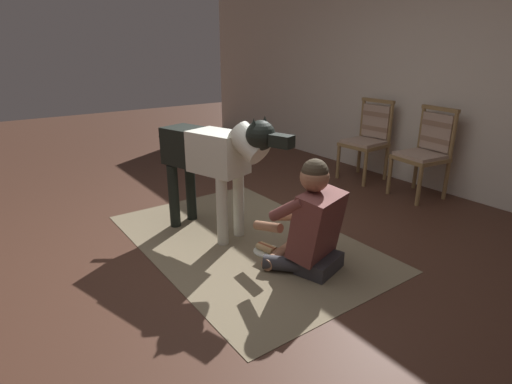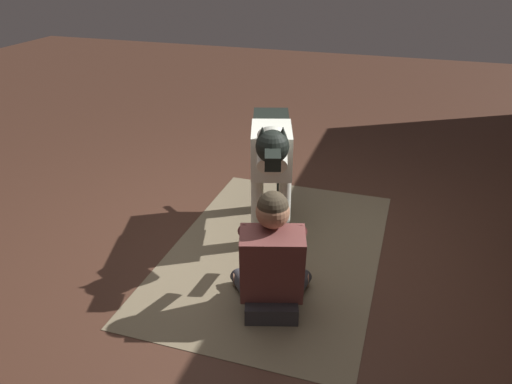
% 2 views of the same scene
% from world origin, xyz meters
% --- Properties ---
extents(ground_plane, '(16.09, 16.09, 0.00)m').
position_xyz_m(ground_plane, '(0.00, 0.00, 0.00)').
color(ground_plane, '#462A1E').
extents(back_wall, '(9.30, 0.10, 2.60)m').
position_xyz_m(back_wall, '(0.00, 2.95, 1.30)').
color(back_wall, beige).
rests_on(back_wall, ground).
extents(area_rug, '(2.41, 1.59, 0.01)m').
position_xyz_m(area_rug, '(-0.02, 0.33, 0.00)').
color(area_rug, '#786A50').
rests_on(area_rug, ground).
extents(dining_chair_left_of_pair, '(0.48, 0.49, 0.98)m').
position_xyz_m(dining_chair_left_of_pair, '(-0.63, 2.60, 0.54)').
color(dining_chair_left_of_pair, olive).
rests_on(dining_chair_left_of_pair, ground).
extents(dining_chair_right_of_pair, '(0.52, 0.52, 0.98)m').
position_xyz_m(dining_chair_right_of_pair, '(0.17, 2.60, 0.54)').
color(dining_chair_right_of_pair, olive).
rests_on(dining_chair_right_of_pair, ground).
extents(person_sitting_on_floor, '(0.71, 0.59, 0.86)m').
position_xyz_m(person_sitting_on_floor, '(0.62, 0.48, 0.35)').
color(person_sitting_on_floor, '#343338').
rests_on(person_sitting_on_floor, ground).
extents(large_dog, '(1.41, 0.56, 1.10)m').
position_xyz_m(large_dog, '(-0.29, 0.20, 0.72)').
color(large_dog, silver).
rests_on(large_dog, ground).
extents(hot_dog_on_plate, '(0.22, 0.22, 0.06)m').
position_xyz_m(hot_dog_on_plate, '(0.24, 0.37, 0.03)').
color(hot_dog_on_plate, white).
rests_on(hot_dog_on_plate, ground).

